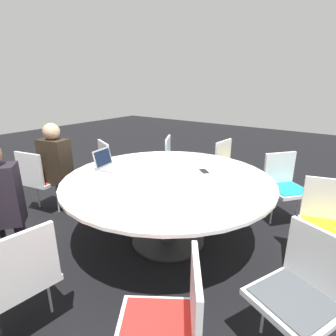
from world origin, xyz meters
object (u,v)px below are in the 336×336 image
chair_7 (230,165)px  chair_8 (176,159)px  coffee_cup (196,182)px  cell_phone (204,171)px  chair_2 (18,274)px  chair_3 (169,322)px  laptop (108,164)px  chair_4 (302,288)px  chair_0 (40,177)px  person_0 (57,163)px  chair_6 (285,183)px  chair_5 (328,220)px  chair_9 (113,164)px

chair_7 → chair_8: same height
coffee_cup → cell_phone: size_ratio=0.59×
chair_2 → chair_8: (0.65, -2.75, 0.00)m
chair_3 → laptop: (1.60, -1.05, 0.29)m
chair_3 → chair_4: (-0.51, -0.65, 0.00)m
chair_0 → person_0: (-0.22, -0.13, 0.20)m
chair_8 → person_0: 1.75m
chair_4 → chair_8: bearing=-16.0°
chair_3 → chair_4: bearing=-71.3°
chair_7 → coffee_cup: bearing=16.0°
chair_0 → chair_8: 1.96m
chair_3 → chair_4: size_ratio=1.00×
person_0 → chair_6: bearing=20.2°
coffee_cup → chair_3: bearing=114.0°
chair_5 → chair_6: (0.52, -0.73, 0.00)m
chair_3 → chair_8: same height
chair_2 → chair_5: 2.46m
chair_3 → coffee_cup: bearing=-9.4°
chair_7 → cell_phone: 1.14m
chair_6 → cell_phone: (0.67, 0.81, 0.24)m
chair_7 → cell_phone: chair_7 is taller
coffee_cup → chair_9: bearing=-18.2°
chair_5 → chair_0: bearing=0.3°
chair_5 → person_0: (2.92, 0.76, 0.20)m
person_0 → laptop: bearing=-1.0°
chair_0 → chair_3: same height
chair_8 → cell_phone: chair_8 is taller
person_0 → chair_8: bearing=52.8°
chair_8 → chair_2: bearing=-15.0°
chair_3 → person_0: bearing=35.9°
cell_phone → person_0: bearing=21.3°
person_0 → laptop: 0.81m
laptop → chair_2: bearing=-166.8°
chair_6 → laptop: size_ratio=2.54×
chair_5 → chair_7: (1.35, -1.02, 0.00)m
chair_4 → chair_8: (2.14, -1.82, 0.00)m
coffee_cup → cell_phone: bearing=-70.9°
cell_phone → coffee_cup: bearing=109.1°
chair_9 → laptop: size_ratio=2.54×
laptop → coffee_cup: (-1.09, -0.10, -0.01)m
chair_3 → chair_6: bearing=-33.7°
chair_2 → coffee_cup: bearing=-11.4°
laptop → person_0: bearing=89.0°
chair_7 → chair_2: bearing=1.7°
laptop → chair_8: bearing=-10.3°
chair_2 → chair_3: size_ratio=1.00×
chair_5 → chair_6: bearing=-69.7°
chair_3 → laptop: laptop is taller
chair_2 → chair_9: 2.37m
chair_7 → chair_9: bearing=-51.5°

